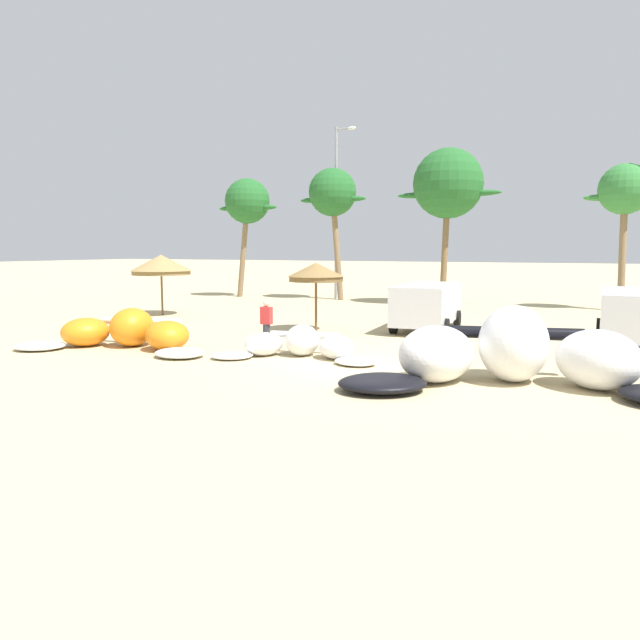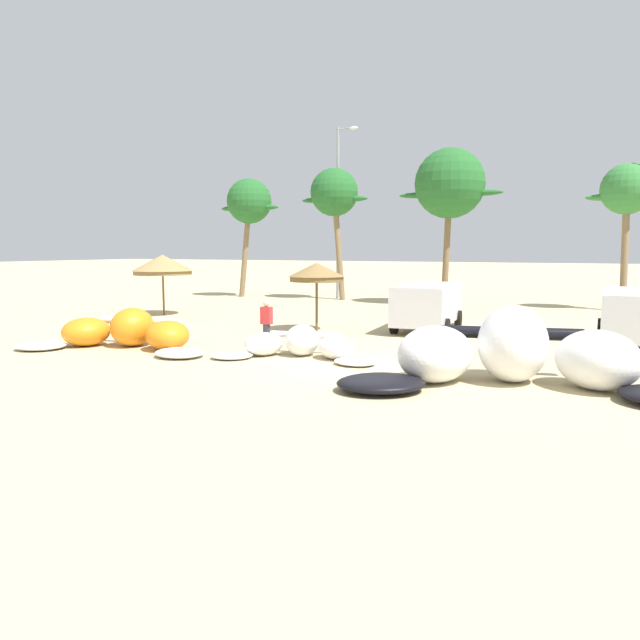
% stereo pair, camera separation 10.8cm
% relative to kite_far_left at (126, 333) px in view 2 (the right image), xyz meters
% --- Properties ---
extents(ground_plane, '(260.00, 260.00, 0.00)m').
position_rel_kite_far_left_xyz_m(ground_plane, '(8.17, 0.29, -0.50)').
color(ground_plane, '#C6B284').
extents(kite_far_left, '(6.92, 3.80, 1.30)m').
position_rel_kite_far_left_xyz_m(kite_far_left, '(0.00, 0.00, 0.00)').
color(kite_far_left, white).
rests_on(kite_far_left, ground).
extents(kite_left, '(5.20, 2.90, 0.96)m').
position_rel_kite_far_left_xyz_m(kite_left, '(5.96, 1.01, -0.13)').
color(kite_left, white).
rests_on(kite_left, ground).
extents(kite_left_of_center, '(8.40, 4.96, 1.90)m').
position_rel_kite_far_left_xyz_m(kite_left_of_center, '(12.37, -0.11, 0.23)').
color(kite_left_of_center, black).
rests_on(kite_left_of_center, ground).
extents(beach_umbrella_near_van, '(2.96, 2.96, 2.99)m').
position_rel_kite_far_left_xyz_m(beach_umbrella_near_van, '(-5.43, 8.23, 2.00)').
color(beach_umbrella_near_van, brown).
rests_on(beach_umbrella_near_van, ground).
extents(beach_umbrella_middle, '(2.25, 2.25, 2.73)m').
position_rel_kite_far_left_xyz_m(beach_umbrella_middle, '(3.89, 6.42, 1.85)').
color(beach_umbrella_middle, brown).
rests_on(beach_umbrella_middle, ground).
extents(parked_van, '(2.22, 5.37, 1.84)m').
position_rel_kite_far_left_xyz_m(parked_van, '(15.16, 8.27, 0.59)').
color(parked_van, silver).
rests_on(parked_van, ground).
extents(parked_car_second, '(2.52, 5.16, 1.84)m').
position_rel_kite_far_left_xyz_m(parked_car_second, '(7.80, 8.78, 0.59)').
color(parked_car_second, silver).
rests_on(parked_car_second, ground).
extents(person_near_kites, '(0.36, 0.24, 1.62)m').
position_rel_kite_far_left_xyz_m(person_near_kites, '(4.40, 1.69, 0.32)').
color(person_near_kites, '#383842').
rests_on(person_near_kites, ground).
extents(palm_leftmost, '(4.50, 3.00, 7.94)m').
position_rel_kite_far_left_xyz_m(palm_leftmost, '(-7.63, 19.62, 5.83)').
color(palm_leftmost, '#7F6647').
rests_on(palm_leftmost, ground).
extents(palm_left, '(4.57, 3.05, 8.37)m').
position_rel_kite_far_left_xyz_m(palm_left, '(-1.64, 20.28, 6.23)').
color(palm_left, '#7F6647').
rests_on(palm_left, ground).
extents(palm_left_of_gap, '(6.00, 4.00, 8.98)m').
position_rel_kite_far_left_xyz_m(palm_left_of_gap, '(5.89, 19.65, 6.43)').
color(palm_left_of_gap, brown).
rests_on(palm_left_of_gap, ground).
extents(palm_center_left, '(3.98, 2.65, 7.70)m').
position_rel_kite_far_left_xyz_m(palm_center_left, '(14.98, 20.57, 5.73)').
color(palm_center_left, '#7F6647').
rests_on(palm_center_left, ground).
extents(lamppost_west, '(1.44, 0.24, 10.96)m').
position_rel_kite_far_left_xyz_m(lamppost_west, '(-1.55, 20.81, 5.49)').
color(lamppost_west, gray).
rests_on(lamppost_west, ground).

